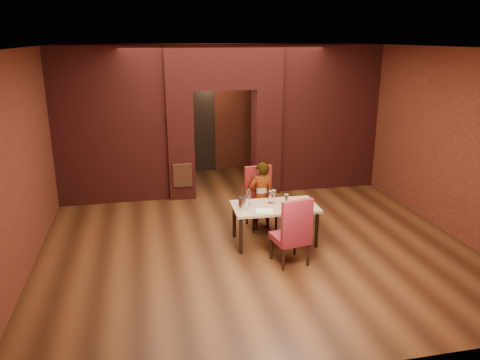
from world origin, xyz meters
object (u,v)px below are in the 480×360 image
Objects in this scene: wine_glass_c at (286,200)px; wine_bucket at (243,203)px; person_seated at (261,196)px; wine_glass_b at (273,197)px; wine_glass_a at (270,197)px; water_bottle at (249,197)px; chair_far at (261,199)px; chair_near at (290,230)px; dining_table at (274,224)px; potted_plant at (304,213)px.

wine_glass_c reaches higher than wine_bucket.
person_seated is at bearing 111.19° from wine_glass_c.
wine_glass_b reaches higher than wine_glass_c.
water_bottle reaches higher than wine_glass_a.
chair_far is 1.44m from chair_near.
dining_table is 1.05m from potted_plant.
water_bottle is (-0.37, -0.54, 0.25)m from chair_far.
wine_glass_b is at bearing -142.88° from potted_plant.
wine_glass_a is at bearing 88.24° from person_seated.
chair_far is 0.58m from wine_glass_a.
chair_near is 0.92m from wine_glass_b.
dining_table is 1.27× the size of chair_far.
chair_far is 5.22× the size of wine_glass_a.
potted_plant is at bearing -2.04° from chair_far.
person_seated is 4.40× the size of water_bottle.
chair_far is at bearing 90.72° from wine_glass_a.
water_bottle is at bearing 163.41° from wine_glass_c.
water_bottle is (-0.35, -0.48, 0.18)m from person_seated.
dining_table is 3.57× the size of potted_plant.
wine_glass_c is (0.23, -0.18, -0.01)m from wine_glass_a.
wine_bucket is at bearing -174.21° from dining_table.
water_bottle is at bearing 49.02° from person_seated.
wine_glass_c is 1.02× the size of wine_bucket.
wine_bucket is (-0.49, -0.71, 0.20)m from chair_far.
wine_bucket is at bearing -164.63° from wine_glass_b.
wine_glass_b reaches higher than wine_bucket.
dining_table is 7.04× the size of wine_glass_c.
chair_near is 4.69× the size of wine_glass_b.
wine_glass_c is at bearing 106.11° from person_seated.
chair_far is at bearing -113.47° from person_seated.
wine_glass_b is 1.18× the size of wine_bucket.
wine_glass_c is 1.11m from potted_plant.
person_seated reaches higher than wine_glass_b.
chair_near is 2.76× the size of potted_plant.
person_seated is 5.91× the size of wine_glass_a.
wine_glass_c is 0.73m from wine_bucket.
wine_glass_b is 0.43m from water_bottle.
potted_plant is at bearing -179.24° from person_seated.
wine_glass_c is (0.17, -0.17, -0.02)m from wine_glass_b.
chair_far is 0.10m from person_seated.
water_bottle is at bearing 178.43° from wine_glass_b.
potted_plant is at bearing 43.87° from dining_table.
potted_plant is (1.20, 0.57, -0.61)m from water_bottle.
water_bottle reaches higher than wine_glass_c.
wine_glass_c is (0.24, -0.72, 0.21)m from chair_far.
wine_bucket is 0.21m from water_bottle.
wine_bucket is at bearing -127.12° from water_bottle.
wine_glass_a reaches higher than potted_plant.
wine_glass_a is 0.74× the size of water_bottle.
wine_bucket is at bearing 178.74° from wine_glass_c.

